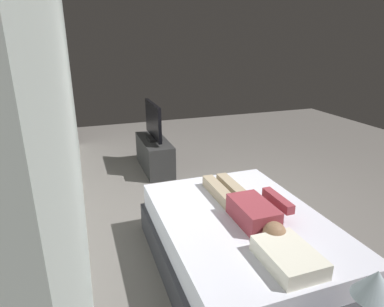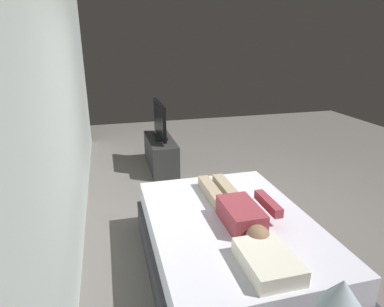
{
  "view_description": "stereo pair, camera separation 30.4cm",
  "coord_description": "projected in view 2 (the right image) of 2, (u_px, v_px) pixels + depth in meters",
  "views": [
    {
      "loc": [
        -3.15,
        1.73,
        2.03
      ],
      "look_at": [
        0.45,
        0.47,
        0.69
      ],
      "focal_mm": 30.83,
      "sensor_mm": 36.0,
      "label": 1
    },
    {
      "loc": [
        -3.24,
        1.44,
        2.03
      ],
      "look_at": [
        0.45,
        0.47,
        0.69
      ],
      "focal_mm": 30.83,
      "sensor_mm": 36.0,
      "label": 2
    }
  ],
  "objects": [
    {
      "name": "pillow",
      "position": [
        268.0,
        261.0,
        2.24
      ],
      "size": [
        0.48,
        0.34,
        0.12
      ],
      "primitive_type": "cube",
      "color": "silver",
      "rests_on": "bed"
    },
    {
      "name": "remote",
      "position": [
        270.0,
        202.0,
        3.15
      ],
      "size": [
        0.15,
        0.04,
        0.02
      ],
      "primitive_type": "cube",
      "color": "black",
      "rests_on": "bed"
    },
    {
      "name": "lamp",
      "position": [
        342.0,
        295.0,
        1.6
      ],
      "size": [
        0.22,
        0.22,
        0.42
      ],
      "color": "#59595B",
      "rests_on": "nightstand"
    },
    {
      "name": "back_wall",
      "position": [
        66.0,
        102.0,
        3.43
      ],
      "size": [
        6.4,
        0.1,
        2.8
      ],
      "primitive_type": "cube",
      "color": "silver",
      "rests_on": "ground"
    },
    {
      "name": "bed",
      "position": [
        230.0,
        246.0,
        2.96
      ],
      "size": [
        1.99,
        1.45,
        0.54
      ],
      "color": "#333338",
      "rests_on": "ground"
    },
    {
      "name": "tv_stand",
      "position": [
        161.0,
        153.0,
        5.37
      ],
      "size": [
        1.1,
        0.4,
        0.5
      ],
      "primitive_type": "cube",
      "color": "#2D2D2D",
      "rests_on": "ground"
    },
    {
      "name": "tv",
      "position": [
        160.0,
        122.0,
        5.2
      ],
      "size": [
        0.88,
        0.2,
        0.59
      ],
      "color": "black",
      "rests_on": "tv_stand"
    },
    {
      "name": "person",
      "position": [
        237.0,
        208.0,
        2.89
      ],
      "size": [
        1.26,
        0.46,
        0.18
      ],
      "color": "#993842",
      "rests_on": "bed"
    },
    {
      "name": "ground_plane",
      "position": [
        239.0,
        216.0,
        3.98
      ],
      "size": [
        10.0,
        10.0,
        0.0
      ],
      "primitive_type": "plane",
      "color": "slate"
    }
  ]
}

